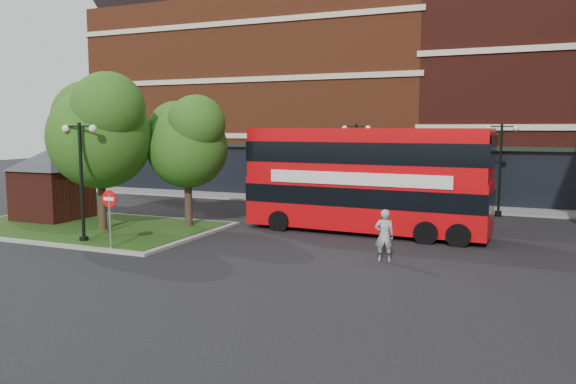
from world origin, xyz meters
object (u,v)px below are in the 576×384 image
at_px(bus, 365,173).
at_px(woman, 384,236).
at_px(car_white, 415,200).
at_px(car_silver, 296,191).

relative_size(bus, woman, 5.81).
bearing_deg(car_white, car_silver, 80.12).
bearing_deg(woman, car_white, -97.73).
bearing_deg(woman, bus, -80.44).
xyz_separation_m(bus, woman, (2.12, -5.09, -1.79)).
xyz_separation_m(bus, car_white, (0.95, 7.41, -2.07)).
height_order(woman, car_silver, woman).
distance_m(bus, car_silver, 11.50).
relative_size(woman, car_silver, 0.46).
relative_size(bus, car_silver, 2.66).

